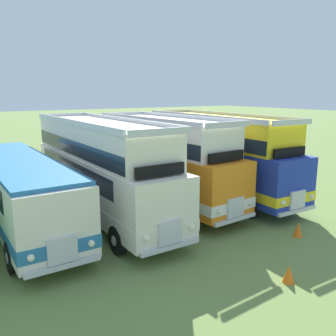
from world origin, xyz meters
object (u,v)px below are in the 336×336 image
cone_near_end (289,274)px  bus_third_in_row (20,188)px  bus_sixth_in_row (216,153)px  cone_mid_row (298,230)px  bus_fourth_in_row (100,166)px  bus_fifth_in_row (165,159)px

cone_near_end → bus_third_in_row: bearing=122.1°
bus_third_in_row → cone_near_end: (5.77, -9.18, -1.48)m
bus_sixth_in_row → cone_mid_row: size_ratio=18.43×
cone_mid_row → bus_sixth_in_row: bearing=78.5°
bus_sixth_in_row → bus_fourth_in_row: bearing=179.6°
bus_fifth_in_row → cone_mid_row: bus_fifth_in_row is taller
bus_fifth_in_row → bus_sixth_in_row: same height
bus_sixth_in_row → cone_near_end: bearing=-117.5°
bus_fourth_in_row → bus_sixth_in_row: bearing=-0.4°
bus_fifth_in_row → cone_mid_row: bearing=-72.3°
bus_third_in_row → cone_near_end: size_ratio=19.98×
bus_third_in_row → cone_mid_row: bearing=-38.2°
bus_fifth_in_row → cone_mid_row: size_ratio=16.16×
bus_sixth_in_row → bus_fifth_in_row: bearing=-179.6°
bus_fourth_in_row → cone_near_end: 9.33m
bus_sixth_in_row → cone_near_end: 10.07m
bus_third_in_row → bus_fifth_in_row: size_ratio=1.14×
bus_third_in_row → bus_fifth_in_row: 6.91m
cone_mid_row → bus_fourth_in_row: bearing=129.7°
bus_third_in_row → bus_sixth_in_row: bus_sixth_in_row is taller
cone_near_end → cone_mid_row: bearing=33.4°
bus_third_in_row → bus_sixth_in_row: 10.35m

